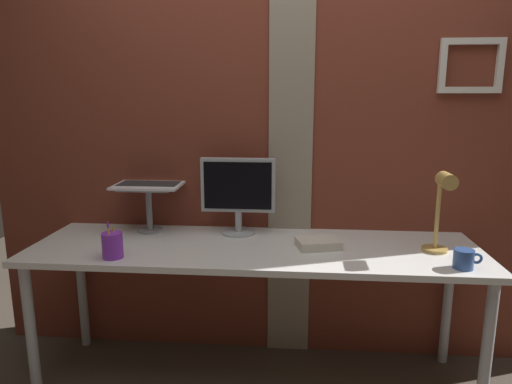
{
  "coord_description": "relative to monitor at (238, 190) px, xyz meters",
  "views": [
    {
      "loc": [
        0.06,
        -2.05,
        1.46
      ],
      "look_at": [
        -0.14,
        0.19,
        0.99
      ],
      "focal_mm": 32.01,
      "sensor_mm": 36.0,
      "label": 1
    }
  ],
  "objects": [
    {
      "name": "laptop",
      "position": [
        -0.49,
        0.07,
        0.08
      ],
      "size": [
        0.36,
        0.3,
        0.24
      ],
      "color": "white",
      "rests_on": "laptop_stand"
    },
    {
      "name": "desk_lamp",
      "position": [
        0.97,
        -0.25,
        0.01
      ],
      "size": [
        0.12,
        0.2,
        0.39
      ],
      "color": "tan",
      "rests_on": "desk"
    },
    {
      "name": "pen_cup",
      "position": [
        -0.52,
        -0.42,
        -0.18
      ],
      "size": [
        0.09,
        0.09,
        0.17
      ],
      "color": "purple",
      "rests_on": "desk"
    },
    {
      "name": "paper_clutter_stack",
      "position": [
        0.41,
        -0.2,
        -0.22
      ],
      "size": [
        0.23,
        0.19,
        0.04
      ],
      "primitive_type": "cube",
      "rotation": [
        0.0,
        0.0,
        0.26
      ],
      "color": "silver",
      "rests_on": "desk"
    },
    {
      "name": "monitor",
      "position": [
        0.0,
        0.0,
        0.0
      ],
      "size": [
        0.39,
        0.18,
        0.41
      ],
      "color": "#ADB2B7",
      "rests_on": "desk"
    },
    {
      "name": "coffee_mug",
      "position": [
        1.02,
        -0.42,
        -0.2
      ],
      "size": [
        0.12,
        0.08,
        0.08
      ],
      "color": "#2D4C8C",
      "rests_on": "desk"
    },
    {
      "name": "brick_wall_back",
      "position": [
        0.24,
        0.18,
        0.33
      ],
      "size": [
        3.32,
        0.16,
        2.6
      ],
      "color": "brown",
      "rests_on": "ground_plane"
    },
    {
      "name": "desk",
      "position": [
        0.1,
        -0.2,
        -0.31
      ],
      "size": [
        2.19,
        0.64,
        0.74
      ],
      "color": "white",
      "rests_on": "ground_plane"
    },
    {
      "name": "laptop_stand",
      "position": [
        -0.49,
        0.0,
        -0.07
      ],
      "size": [
        0.28,
        0.22,
        0.25
      ],
      "color": "gray",
      "rests_on": "desk"
    }
  ]
}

